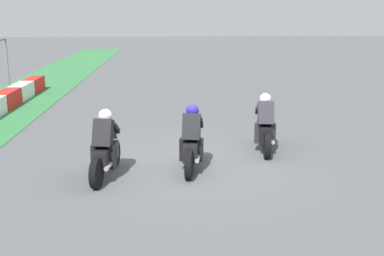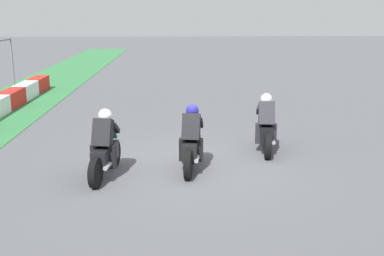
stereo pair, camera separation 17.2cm
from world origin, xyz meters
name	(u,v)px [view 1 (the left image)]	position (x,y,z in m)	size (l,w,h in m)	color
ground_plane	(192,165)	(0.00, 0.00, 0.00)	(120.00, 120.00, 0.00)	#525357
rider_lane_a	(265,127)	(1.11, -1.96, 0.62)	(2.04, 0.57, 1.51)	black
rider_lane_b	(192,143)	(-0.29, 0.02, 0.62)	(2.04, 0.59, 1.51)	black
rider_lane_c	(105,150)	(-0.73, 1.94, 0.62)	(2.04, 0.60, 1.51)	black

